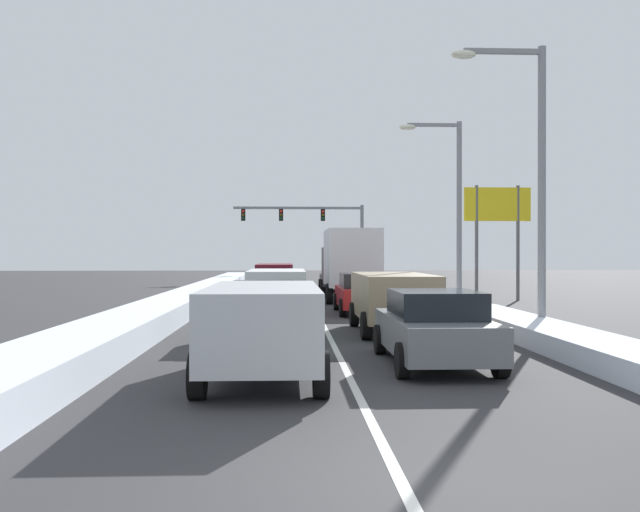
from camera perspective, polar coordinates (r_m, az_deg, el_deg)
ground_plane at (r=26.72m, az=-0.21°, el=-4.63°), size 130.58×130.58×0.00m
lane_stripe_between_right_lane_and_center_lane at (r=31.72m, az=-0.59°, el=-3.85°), size 0.14×55.24×0.01m
snow_bank_right_shoulder at (r=32.33m, az=8.86°, el=-3.36°), size 1.61×55.24×0.49m
snow_bank_left_shoulder at (r=31.96m, az=-10.15°, el=-3.25°), size 1.82×55.24×0.66m
sedan_gray_right_lane_nearest at (r=14.34m, az=9.30°, el=-5.77°), size 2.00×4.50×1.51m
suv_tan_right_lane_second at (r=20.06m, az=5.98°, el=-3.33°), size 2.16×4.90×1.67m
sedan_red_right_lane_third at (r=26.30m, az=3.53°, el=-3.04°), size 2.00×4.50×1.51m
box_truck_right_lane_fourth at (r=33.43m, az=2.45°, el=-0.39°), size 2.53×7.20×3.36m
sedan_black_right_lane_fifth at (r=42.00m, az=1.35°, el=-1.82°), size 2.00×4.50×1.51m
suv_silver_center_lane_nearest at (r=12.59m, az=-4.65°, el=-5.45°), size 2.16×4.90×1.67m
sedan_green_center_lane_second at (r=18.67m, az=-4.70°, el=-4.37°), size 2.00×4.50×1.51m
suv_white_center_lane_third at (r=24.64m, az=-3.55°, el=-2.67°), size 2.16×4.90×1.67m
sedan_navy_center_lane_fourth at (r=31.30m, az=-3.46°, el=-2.52°), size 2.00×4.50×1.51m
suv_maroon_center_lane_fifth at (r=38.29m, az=-3.72°, el=-1.64°), size 2.16×4.90×1.67m
traffic_light_gantry at (r=56.82m, az=-0.29°, el=2.71°), size 10.60×0.47×6.20m
street_lamp_right_near at (r=20.36m, az=16.68°, el=7.38°), size 2.66×0.36×8.00m
street_lamp_right_mid at (r=30.00m, az=10.60°, el=4.89°), size 2.66×0.36×7.81m
roadside_sign_right at (r=34.38m, az=14.27°, el=3.15°), size 3.20×0.16×5.50m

